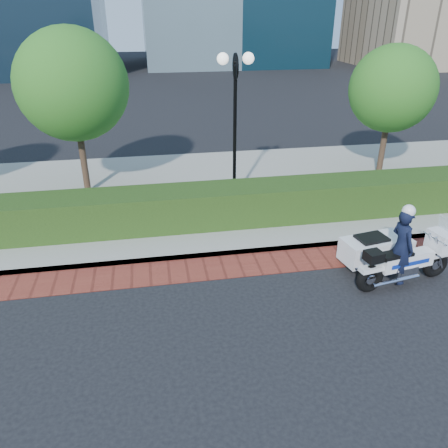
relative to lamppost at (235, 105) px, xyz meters
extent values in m
plane|color=black|center=(-1.00, -5.20, -2.96)|extent=(120.00, 120.00, 0.00)
cube|color=maroon|center=(-1.00, -3.70, -2.95)|extent=(60.00, 1.00, 0.01)
cube|color=gray|center=(-1.00, 0.80, -2.88)|extent=(60.00, 8.00, 0.15)
cube|color=black|center=(-1.00, -1.60, -2.31)|extent=(18.00, 1.20, 1.00)
cylinder|color=black|center=(0.00, 0.00, -2.66)|extent=(0.30, 0.30, 0.30)
cylinder|color=black|center=(0.00, 0.00, -0.81)|extent=(0.10, 0.10, 3.70)
cylinder|color=black|center=(0.00, 0.00, 1.04)|extent=(0.04, 0.70, 0.70)
sphere|color=white|center=(-0.35, 0.00, 1.24)|extent=(0.32, 0.32, 0.32)
sphere|color=white|center=(0.35, 0.00, 1.24)|extent=(0.32, 0.32, 0.32)
cylinder|color=#332319|center=(-4.50, 1.30, -1.72)|extent=(0.20, 0.20, 2.17)
sphere|color=#2F6719|center=(-4.50, 1.30, 0.48)|extent=(3.20, 3.20, 3.20)
cylinder|color=#332319|center=(5.50, 1.30, -1.85)|extent=(0.20, 0.20, 1.92)
sphere|color=#2F6719|center=(5.50, 1.30, 0.10)|extent=(2.80, 2.80, 2.80)
torus|color=black|center=(1.87, -5.18, -2.64)|extent=(0.65, 0.29, 0.63)
torus|color=black|center=(3.57, -4.90, -2.64)|extent=(0.65, 0.29, 0.63)
cube|color=silver|center=(2.72, -5.04, -2.37)|extent=(1.28, 0.51, 0.33)
cube|color=silver|center=(2.67, -5.05, -2.60)|extent=(0.58, 0.46, 0.27)
cube|color=silver|center=(3.57, -4.90, -2.05)|extent=(0.46, 0.58, 0.43)
cube|color=silver|center=(3.66, -4.88, -1.72)|extent=(0.19, 0.49, 0.38)
cube|color=black|center=(2.44, -5.09, -2.18)|extent=(0.75, 0.40, 0.10)
cube|color=black|center=(1.87, -5.18, -2.10)|extent=(0.38, 0.36, 0.21)
cube|color=silver|center=(2.39, -4.27, -2.48)|extent=(1.57, 0.91, 0.53)
cube|color=black|center=(2.30, -4.29, -2.19)|extent=(0.74, 0.58, 0.08)
torus|color=black|center=(2.22, -3.84, -2.72)|extent=(0.50, 0.23, 0.48)
imported|color=black|center=(2.53, -5.07, -1.99)|extent=(0.49, 0.66, 1.65)
sphere|color=white|center=(2.53, -5.07, -1.19)|extent=(0.27, 0.27, 0.27)
camera|label=1|loc=(-2.49, -12.22, 2.43)|focal=35.00mm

